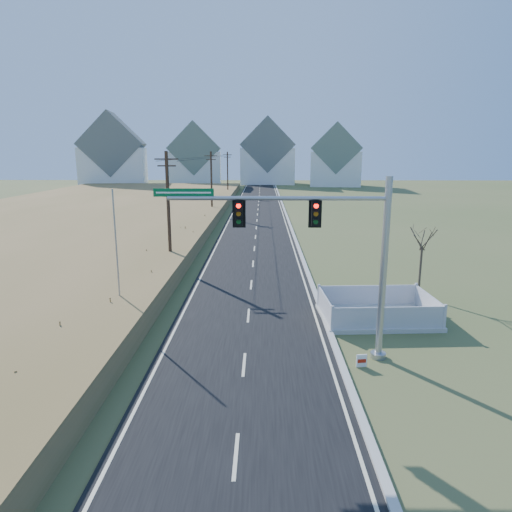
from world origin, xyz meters
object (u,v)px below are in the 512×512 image
(traffic_signal_mast, at_px, (339,251))
(flagpole, at_px, (118,269))
(fence_enclosure, at_px, (377,315))
(open_sign, at_px, (362,361))
(bare_tree, at_px, (423,237))

(traffic_signal_mast, height_order, flagpole, traffic_signal_mast)
(fence_enclosure, bearing_deg, flagpole, 176.78)
(traffic_signal_mast, distance_m, open_sign, 4.73)
(flagpole, bearing_deg, traffic_signal_mast, -23.22)
(fence_enclosure, height_order, open_sign, fence_enclosure)
(bare_tree, bearing_deg, fence_enclosure, -131.62)
(open_sign, relative_size, flagpole, 0.08)
(traffic_signal_mast, relative_size, bare_tree, 2.11)
(traffic_signal_mast, relative_size, fence_enclosure, 1.61)
(fence_enclosure, bearing_deg, traffic_signal_mast, -125.56)
(fence_enclosure, relative_size, bare_tree, 1.31)
(bare_tree, bearing_deg, flagpole, -166.99)
(open_sign, bearing_deg, flagpole, 146.80)
(fence_enclosure, distance_m, bare_tree, 6.48)
(traffic_signal_mast, distance_m, flagpole, 12.14)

